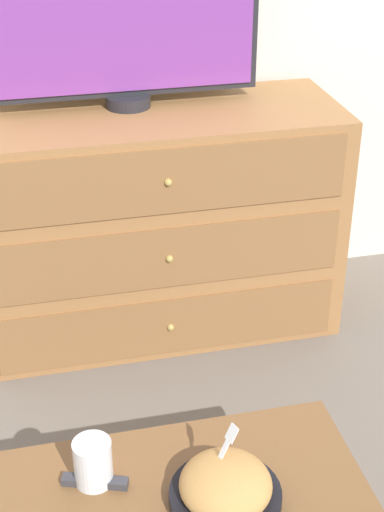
# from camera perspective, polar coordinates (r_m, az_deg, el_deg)

# --- Properties ---
(ground_plane) EXTENTS (12.00, 12.00, 0.00)m
(ground_plane) POSITION_cam_1_polar(r_m,az_deg,el_deg) (3.16, -3.76, -1.97)
(ground_plane) COLOR #70665B
(dresser) EXTENTS (1.25, 0.50, 0.81)m
(dresser) POSITION_cam_1_polar(r_m,az_deg,el_deg) (2.73, -2.69, 2.33)
(dresser) COLOR #9E6B3D
(dresser) RESTS_ON ground_plane
(tv) EXTENTS (0.86, 0.15, 0.64)m
(tv) POSITION_cam_1_polar(r_m,az_deg,el_deg) (2.55, -4.99, 17.87)
(tv) COLOR #232328
(tv) RESTS_ON dresser
(takeout_bowl) EXTENTS (0.24, 0.24, 0.17)m
(takeout_bowl) POSITION_cam_1_polar(r_m,az_deg,el_deg) (1.69, 2.45, -16.54)
(takeout_bowl) COLOR black
(takeout_bowl) RESTS_ON coffee_table
(drink_cup) EXTENTS (0.08, 0.08, 0.11)m
(drink_cup) POSITION_cam_1_polar(r_m,az_deg,el_deg) (1.74, -7.20, -14.81)
(drink_cup) COLOR #9E6638
(drink_cup) RESTS_ON coffee_table
(remote_control) EXTENTS (0.14, 0.07, 0.02)m
(remote_control) POSITION_cam_1_polar(r_m,az_deg,el_deg) (1.76, -7.07, -15.97)
(remote_control) COLOR #38383D
(remote_control) RESTS_ON coffee_table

